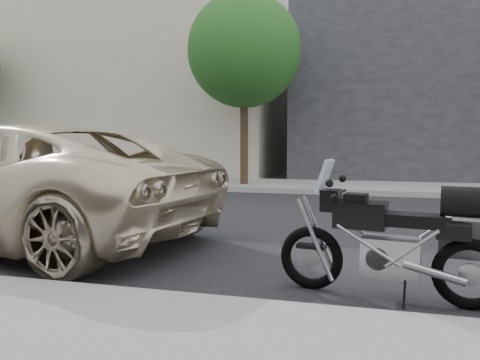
% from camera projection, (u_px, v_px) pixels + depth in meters
% --- Properties ---
extents(ground, '(120.00, 120.00, 0.00)m').
position_uv_depth(ground, '(270.00, 227.00, 8.04)').
color(ground, black).
rests_on(ground, ground).
extents(far_sidewalk, '(44.00, 3.00, 0.15)m').
position_uv_depth(far_sidewalk, '(311.00, 186.00, 14.29)').
color(far_sidewalk, gray).
rests_on(far_sidewalk, ground).
extents(far_building_cream, '(14.00, 11.00, 8.00)m').
position_uv_depth(far_building_cream, '(144.00, 88.00, 22.98)').
color(far_building_cream, '#AC9F89').
rests_on(far_building_cream, ground).
extents(street_tree_mid, '(3.40, 3.40, 5.70)m').
position_uv_depth(street_tree_mid, '(244.00, 51.00, 13.96)').
color(street_tree_mid, '#382919').
rests_on(street_tree_mid, far_sidewalk).
extents(motorcycle, '(2.07, 0.71, 1.32)m').
position_uv_depth(motorcycle, '(402.00, 240.00, 4.37)').
color(motorcycle, black).
rests_on(motorcycle, ground).
extents(minivan, '(6.51, 3.72, 1.71)m').
position_uv_depth(minivan, '(13.00, 183.00, 6.93)').
color(minivan, beige).
rests_on(minivan, ground).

